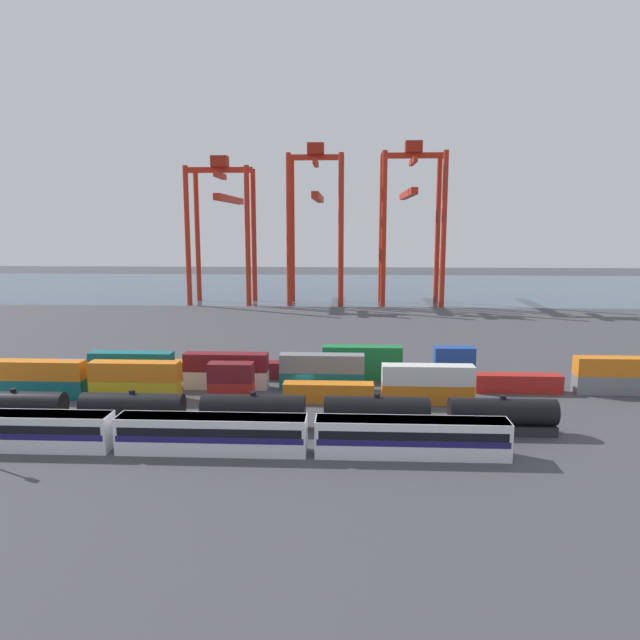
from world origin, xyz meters
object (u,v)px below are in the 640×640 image
Objects in this scene: passenger_train at (212,432)px; shipping_container_4 at (231,391)px; shipping_container_21 at (183,369)px; shipping_container_13 at (322,381)px; gantry_crane_west at (223,214)px; gantry_crane_central at (316,210)px; freight_tank_row at (253,411)px; gantry_crane_east at (411,208)px; shipping_container_25 at (454,372)px.

shipping_container_4 is (-1.66, 18.30, -0.84)m from passenger_train.
shipping_container_21 is at bearing 111.14° from passenger_train.
passenger_train is 32.26m from shipping_container_21.
shipping_container_13 is at bearing -15.00° from shipping_container_21.
passenger_train is at bearing -84.82° from shipping_container_4.
gantry_crane_central reaches higher than gantry_crane_west.
freight_tank_row is 119.68m from gantry_crane_west.
shipping_container_4 is (-4.82, 11.08, -0.81)m from freight_tank_row.
gantry_crane_central is (5.89, 102.53, 26.70)m from shipping_container_4.
gantry_crane_east is at bearing -0.10° from gantry_crane_west.
gantry_crane_west is (-22.36, 102.84, 25.45)m from shipping_container_4.
gantry_crane_east reaches higher than passenger_train.
freight_tank_row is at bearing -112.96° from shipping_container_13.
shipping_container_25 is at bearing 16.54° from shipping_container_13.
gantry_crane_central reaches higher than passenger_train.
passenger_train is 128.07m from gantry_crane_east.
shipping_container_13 is at bearing -102.87° from gantry_crane_east.
passenger_train is at bearing -92.01° from gantry_crane_central.
shipping_container_4 is 0.50× the size of shipping_container_21.
freight_tank_row is at bearing -139.78° from shipping_container_25.
shipping_container_21 is (-14.80, 22.87, -0.81)m from freight_tank_row.
shipping_container_13 is (12.02, 5.89, 0.00)m from shipping_container_4.
shipping_container_13 is 20.70m from shipping_container_25.
shipping_container_13 is 100.45m from gantry_crane_central.
freight_tank_row is 120.47m from gantry_crane_east.
shipping_container_4 is 1.00× the size of shipping_container_25.
gantry_crane_west reaches higher than shipping_container_25.
shipping_container_4 is at bearing -108.38° from gantry_crane_east.
shipping_container_4 is at bearing -77.74° from gantry_crane_west.
freight_tank_row is at bearing -90.54° from gantry_crane_central.
shipping_container_25 is at bearing -91.43° from gantry_crane_east.
shipping_container_25 is (19.85, 5.89, 0.00)m from shipping_container_13.
shipping_container_25 is 0.13× the size of gantry_crane_east.
shipping_container_13 is 0.28× the size of gantry_crane_west.
freight_tank_row reaches higher than shipping_container_25.
shipping_container_21 is 41.84m from shipping_container_25.
shipping_container_25 is (41.84, 0.00, 0.00)m from shipping_container_21.
gantry_crane_central reaches higher than shipping_container_21.
freight_tank_row is 5.69× the size of shipping_container_13.
shipping_container_25 is 94.98m from gantry_crane_east.
passenger_train is 123.64m from gantry_crane_central.
shipping_container_13 and shipping_container_21 have the same top height.
passenger_train is 1.41× the size of gantry_crane_west.
gantry_crane_east reaches higher than gantry_crane_west.
passenger_train is 125.92m from gantry_crane_west.
passenger_train is at bearing -68.86° from shipping_container_21.
gantry_crane_west reaches higher than passenger_train.
gantry_crane_west reaches higher than shipping_container_13.
gantry_crane_east is at bearing 0.41° from gantry_crane_central.
shipping_container_21 is at bearing -115.87° from gantry_crane_east.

